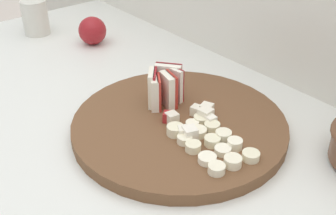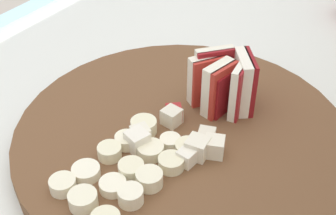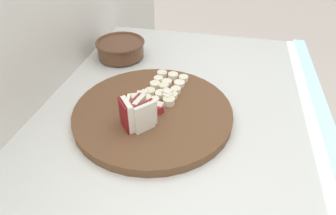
% 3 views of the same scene
% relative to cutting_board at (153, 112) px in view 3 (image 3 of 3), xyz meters
% --- Properties ---
extents(tile_backsplash, '(2.40, 0.04, 1.45)m').
position_rel_cutting_board_xyz_m(tile_backsplash, '(-0.11, 0.30, -0.21)').
color(tile_backsplash, silver).
rests_on(tile_backsplash, ground).
extents(cutting_board, '(0.38, 0.38, 0.02)m').
position_rel_cutting_board_xyz_m(cutting_board, '(0.00, 0.00, 0.00)').
color(cutting_board, brown).
rests_on(cutting_board, tiled_countertop).
extents(apple_wedge_fan, '(0.07, 0.08, 0.07)m').
position_rel_cutting_board_xyz_m(apple_wedge_fan, '(-0.06, 0.02, 0.04)').
color(apple_wedge_fan, maroon).
rests_on(apple_wedge_fan, cutting_board).
extents(apple_dice_pile, '(0.09, 0.10, 0.02)m').
position_rel_cutting_board_xyz_m(apple_dice_pile, '(0.02, 0.01, 0.02)').
color(apple_dice_pile, '#EFE5CC').
rests_on(apple_dice_pile, cutting_board).
extents(banana_slice_rows, '(0.15, 0.10, 0.02)m').
position_rel_cutting_board_xyz_m(banana_slice_rows, '(0.09, -0.01, 0.02)').
color(banana_slice_rows, beige).
rests_on(banana_slice_rows, cutting_board).
extents(ceramic_bowl, '(0.16, 0.16, 0.06)m').
position_rel_cutting_board_xyz_m(ceramic_bowl, '(0.27, 0.18, 0.02)').
color(ceramic_bowl, brown).
rests_on(ceramic_bowl, tiled_countertop).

